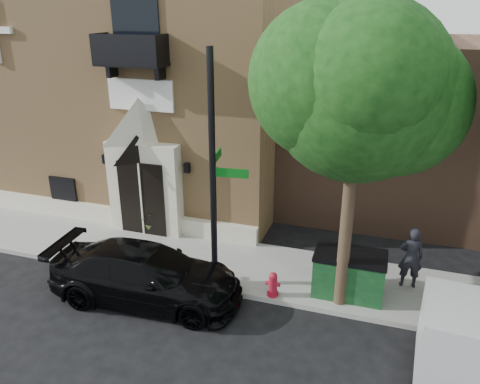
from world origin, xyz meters
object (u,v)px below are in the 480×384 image
object	(u,v)px
street_sign	(214,175)
black_sedan	(146,275)
fire_hydrant	(273,284)
dumpster	(349,274)
pedestrian_near	(411,257)

from	to	relation	value
street_sign	black_sedan	bearing A→B (deg)	-151.33
fire_hydrant	dumpster	xyz separation A→B (m)	(1.95, 0.72, 0.28)
dumpster	pedestrian_near	bearing A→B (deg)	30.31
black_sedan	pedestrian_near	bearing A→B (deg)	-72.16
black_sedan	dumpster	distance (m)	5.54
street_sign	fire_hydrant	distance (m)	3.41
black_sedan	fire_hydrant	bearing A→B (deg)	-76.47
black_sedan	pedestrian_near	distance (m)	7.35
black_sedan	street_sign	distance (m)	3.32
black_sedan	dumpster	xyz separation A→B (m)	(5.26, 1.73, 0.01)
street_sign	pedestrian_near	distance (m)	5.96
black_sedan	pedestrian_near	world-z (taller)	pedestrian_near
street_sign	fire_hydrant	world-z (taller)	street_sign
street_sign	pedestrian_near	world-z (taller)	street_sign
black_sedan	dumpster	bearing A→B (deg)	-75.26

